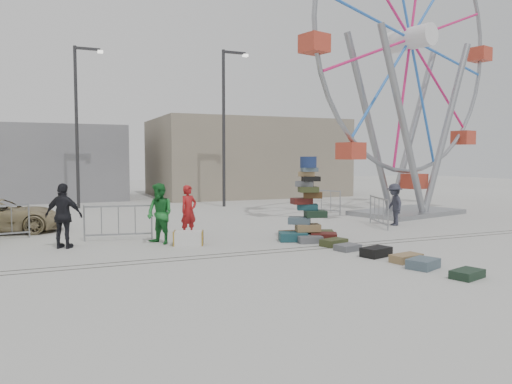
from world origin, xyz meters
name	(u,v)px	position (x,y,z in m)	size (l,w,h in m)	color
ground	(283,257)	(0.00, 0.00, 0.00)	(90.00, 90.00, 0.00)	#9E9E99
track_line_near	(273,253)	(0.00, 0.60, 0.00)	(40.00, 0.04, 0.01)	#47443F
track_line_far	(267,250)	(0.00, 1.00, 0.00)	(40.00, 0.04, 0.01)	#47443F
building_right	(245,158)	(7.00, 20.00, 2.50)	(12.00, 8.00, 5.00)	gray
building_left	(36,163)	(-6.00, 22.00, 2.20)	(10.00, 8.00, 4.40)	gray
lamp_post_right	(225,119)	(3.09, 13.00, 4.48)	(1.41, 0.25, 8.00)	#2D2D30
lamp_post_left	(78,118)	(-3.91, 15.00, 4.48)	(1.41, 0.25, 8.00)	#2D2D30
suitcase_tower	(307,217)	(1.87, 2.09, 0.72)	(2.01, 1.65, 2.57)	#1B4A53
ferris_wheel	(410,62)	(9.31, 6.40, 6.72)	(11.46, 3.97, 13.64)	gray
steamer_trunk	(189,238)	(-1.75, 2.67, 0.20)	(0.85, 0.49, 0.40)	silver
row_case_0	(334,242)	(2.05, 0.87, 0.10)	(0.76, 0.47, 0.20)	#3B4221
row_case_1	(348,247)	(2.03, 0.11, 0.09)	(0.63, 0.49, 0.17)	slate
row_case_2	(376,252)	(2.24, -0.87, 0.12)	(0.78, 0.49, 0.24)	black
row_case_3	(406,258)	(2.50, -1.72, 0.10)	(0.80, 0.43, 0.20)	#98794D
row_case_4	(423,264)	(2.38, -2.44, 0.11)	(0.72, 0.54, 0.23)	#4D616F
row_case_5	(467,274)	(2.59, -3.53, 0.09)	(0.74, 0.46, 0.18)	#1B3122
barricade_dummy_c	(118,222)	(-3.50, 4.33, 0.55)	(2.00, 0.10, 1.10)	gray
barricade_wheel_front	(379,212)	(5.73, 3.67, 0.55)	(2.00, 0.10, 1.10)	gray
barricade_wheel_back	(322,201)	(5.98, 8.20, 0.55)	(2.00, 0.10, 1.10)	gray
pedestrian_red	(189,211)	(-1.35, 4.08, 0.83)	(0.61, 0.40, 1.66)	maroon
pedestrian_green	(160,214)	(-2.46, 3.19, 0.89)	(0.87, 0.68, 1.79)	#1C702B
pedestrian_black	(64,216)	(-5.09, 3.51, 0.92)	(1.07, 0.45, 1.83)	black
pedestrian_grey	(394,204)	(6.47, 3.72, 0.78)	(1.01, 0.58, 1.57)	#292B37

